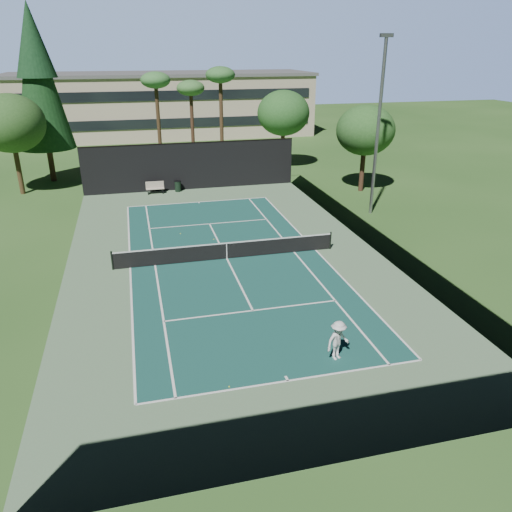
{
  "coord_description": "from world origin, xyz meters",
  "views": [
    {
      "loc": [
        -4.81,
        -26.3,
        11.35
      ],
      "look_at": [
        1.0,
        -3.0,
        1.3
      ],
      "focal_mm": 35.0,
      "sensor_mm": 36.0,
      "label": 1
    }
  ],
  "objects": [
    {
      "name": "ground",
      "position": [
        0.0,
        0.0,
        0.0
      ],
      "size": [
        160.0,
        160.0,
        0.0
      ],
      "primitive_type": "plane",
      "color": "#2C5620",
      "rests_on": "ground"
    },
    {
      "name": "apron_slab",
      "position": [
        0.0,
        0.0,
        0.01
      ],
      "size": [
        18.0,
        32.0,
        0.01
      ],
      "primitive_type": "cube",
      "color": "#597C56",
      "rests_on": "ground"
    },
    {
      "name": "court_surface",
      "position": [
        0.0,
        0.0,
        0.01
      ],
      "size": [
        10.97,
        23.77,
        0.01
      ],
      "primitive_type": "cube",
      "color": "#174942",
      "rests_on": "ground"
    },
    {
      "name": "court_lines",
      "position": [
        0.0,
        0.0,
        0.02
      ],
      "size": [
        11.07,
        23.87,
        0.01
      ],
      "color": "white",
      "rests_on": "ground"
    },
    {
      "name": "tennis_net",
      "position": [
        0.0,
        0.0,
        0.56
      ],
      "size": [
        12.9,
        0.1,
        1.1
      ],
      "color": "black",
      "rests_on": "ground"
    },
    {
      "name": "fence",
      "position": [
        0.0,
        0.06,
        2.01
      ],
      "size": [
        18.04,
        32.05,
        4.03
      ],
      "color": "black",
      "rests_on": "ground"
    },
    {
      "name": "player",
      "position": [
        2.31,
        -10.95,
        0.83
      ],
      "size": [
        1.22,
        0.95,
        1.66
      ],
      "primitive_type": "imported",
      "rotation": [
        0.0,
        0.0,
        0.36
      ],
      "color": "silver",
      "rests_on": "ground"
    },
    {
      "name": "tennis_ball_a",
      "position": [
        -2.17,
        -11.71,
        0.03
      ],
      "size": [
        0.06,
        0.06,
        0.06
      ],
      "primitive_type": "sphere",
      "color": "#AFCD2E",
      "rests_on": "ground"
    },
    {
      "name": "tennis_ball_b",
      "position": [
        -0.21,
        3.31,
        0.03
      ],
      "size": [
        0.06,
        0.06,
        0.06
      ],
      "primitive_type": "sphere",
      "color": "yellow",
      "rests_on": "ground"
    },
    {
      "name": "tennis_ball_c",
      "position": [
        2.14,
        1.68,
        0.03
      ],
      "size": [
        0.07,
        0.07,
        0.07
      ],
      "primitive_type": "sphere",
      "color": "#C1CF2F",
      "rests_on": "ground"
    },
    {
      "name": "tennis_ball_d",
      "position": [
        -2.18,
        4.86,
        0.03
      ],
      "size": [
        0.07,
        0.07,
        0.07
      ],
      "primitive_type": "sphere",
      "color": "#C7E032",
      "rests_on": "ground"
    },
    {
      "name": "park_bench",
      "position": [
        -3.18,
        15.3,
        0.55
      ],
      "size": [
        1.5,
        0.45,
        1.02
      ],
      "color": "beige",
      "rests_on": "ground"
    },
    {
      "name": "trash_bin",
      "position": [
        -1.25,
        15.51,
        0.48
      ],
      "size": [
        0.56,
        0.56,
        0.95
      ],
      "color": "black",
      "rests_on": "ground"
    },
    {
      "name": "pine_tree",
      "position": [
        -12.0,
        22.0,
        9.55
      ],
      "size": [
        4.8,
        4.8,
        15.0
      ],
      "color": "#452E1D",
      "rests_on": "ground"
    },
    {
      "name": "palm_a",
      "position": [
        -2.0,
        24.0,
        8.19
      ],
      "size": [
        2.8,
        2.8,
        9.32
      ],
      "color": "#45301D",
      "rests_on": "ground"
    },
    {
      "name": "palm_b",
      "position": [
        1.5,
        26.0,
        7.36
      ],
      "size": [
        2.8,
        2.8,
        8.42
      ],
      "color": "#442B1D",
      "rests_on": "ground"
    },
    {
      "name": "palm_c",
      "position": [
        4.0,
        23.0,
        8.6
      ],
      "size": [
        2.8,
        2.8,
        9.77
      ],
      "color": "#47321E",
      "rests_on": "ground"
    },
    {
      "name": "decid_tree_a",
      "position": [
        10.0,
        22.0,
        5.42
      ],
      "size": [
        5.12,
        5.12,
        7.62
      ],
      "color": "#46301E",
      "rests_on": "ground"
    },
    {
      "name": "decid_tree_b",
      "position": [
        14.0,
        12.0,
        5.08
      ],
      "size": [
        4.8,
        4.8,
        7.14
      ],
      "color": "#492D1F",
      "rests_on": "ground"
    },
    {
      "name": "decid_tree_c",
      "position": [
        -14.0,
        18.0,
        5.76
      ],
      "size": [
        5.44,
        5.44,
        8.09
      ],
      "color": "#4E3A21",
      "rests_on": "ground"
    },
    {
      "name": "campus_building",
      "position": [
        0.0,
        45.98,
        4.21
      ],
      "size": [
        40.5,
        12.5,
        8.3
      ],
      "color": "#C2B096",
      "rests_on": "ground"
    },
    {
      "name": "light_pole",
      "position": [
        12.0,
        6.0,
        6.46
      ],
      "size": [
        0.9,
        0.25,
        12.22
      ],
      "color": "gray",
      "rests_on": "ground"
    }
  ]
}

